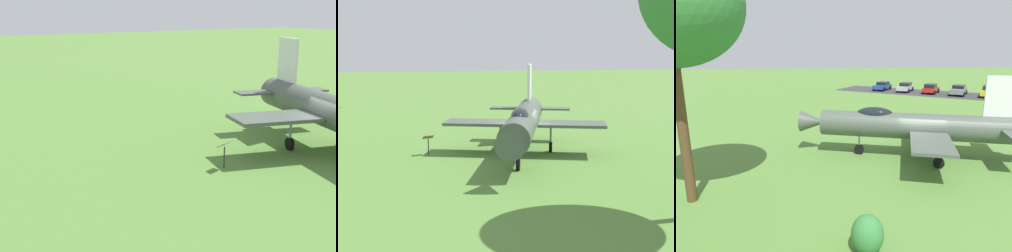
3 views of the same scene
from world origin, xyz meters
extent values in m
plane|color=#568438|center=(0.00, 0.00, 0.00)|extent=(200.00, 200.00, 0.00)
cylinder|color=#4C564C|center=(0.00, 0.00, 1.94)|extent=(11.48, 4.90, 1.54)
cone|color=#4C564C|center=(-6.09, 1.90, 1.94)|extent=(1.92, 1.72, 1.31)
cylinder|color=black|center=(5.75, -1.79, 1.94)|extent=(0.85, 1.06, 0.92)
ellipsoid|color=black|center=(-2.43, 0.76, 2.59)|extent=(2.37, 1.51, 0.84)
cube|color=white|center=(4.19, -1.31, 3.83)|extent=(1.76, 0.67, 2.25)
cube|color=#4C564C|center=(-0.24, -2.71, 1.75)|extent=(3.09, 4.22, 0.16)
cube|color=#4C564C|center=(1.34, 2.36, 1.75)|extent=(3.09, 4.22, 0.16)
cube|color=#4C564C|center=(4.14, -3.04, 2.09)|extent=(1.59, 2.05, 0.10)
cube|color=#4C564C|center=(5.13, 0.15, 2.09)|extent=(1.59, 2.05, 0.10)
cylinder|color=#A5A8AD|center=(-3.31, 1.03, 1.04)|extent=(0.12, 0.12, 1.49)
cylinder|color=black|center=(-3.31, 1.03, 0.30)|extent=(0.63, 0.35, 0.60)
cylinder|color=#A5A8AD|center=(0.67, -1.75, 1.04)|extent=(0.12, 0.12, 1.49)
cylinder|color=black|center=(0.67, -1.75, 0.30)|extent=(0.63, 0.35, 0.60)
cylinder|color=#A5A8AD|center=(1.54, 1.06, 1.04)|extent=(0.12, 0.12, 1.49)
cylinder|color=black|center=(1.54, 1.06, 0.30)|extent=(0.63, 0.35, 0.60)
cylinder|color=#333333|center=(1.23, 5.25, 0.45)|extent=(0.06, 0.06, 0.90)
cube|color=olive|center=(1.23, 5.25, 1.02)|extent=(0.56, 0.69, 0.25)
camera|label=1|loc=(-13.20, 17.29, 6.50)|focal=50.56mm
camera|label=2|loc=(-27.15, 6.14, 6.04)|focal=54.16mm
camera|label=3|loc=(-6.10, -16.42, 6.20)|focal=31.88mm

